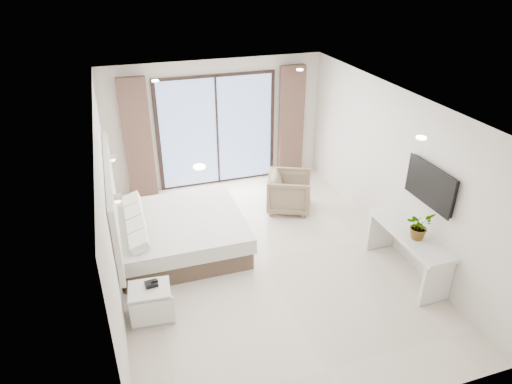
% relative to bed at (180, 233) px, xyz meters
% --- Properties ---
extents(ground, '(6.20, 6.20, 0.00)m').
position_rel_bed_xyz_m(ground, '(1.26, -0.75, -0.31)').
color(ground, beige).
rests_on(ground, ground).
extents(room_shell, '(4.62, 6.22, 2.72)m').
position_rel_bed_xyz_m(room_shell, '(1.06, 0.06, 1.27)').
color(room_shell, silver).
rests_on(room_shell, ground).
extents(bed, '(2.11, 2.00, 0.73)m').
position_rel_bed_xyz_m(bed, '(0.00, 0.00, 0.00)').
color(bed, brown).
rests_on(bed, ground).
extents(nightstand, '(0.60, 0.51, 0.51)m').
position_rel_bed_xyz_m(nightstand, '(-0.67, -1.57, -0.05)').
color(nightstand, silver).
rests_on(nightstand, ground).
extents(phone, '(0.18, 0.15, 0.06)m').
position_rel_bed_xyz_m(phone, '(-0.63, -1.52, 0.23)').
color(phone, black).
rests_on(phone, nightstand).
extents(console_desk, '(0.51, 1.65, 0.77)m').
position_rel_bed_xyz_m(console_desk, '(3.30, -1.79, 0.26)').
color(console_desk, silver).
rests_on(console_desk, ground).
extents(plant, '(0.50, 0.53, 0.33)m').
position_rel_bed_xyz_m(plant, '(3.30, -1.94, 0.63)').
color(plant, '#33662D').
rests_on(plant, console_desk).
extents(armchair, '(1.03, 1.05, 0.84)m').
position_rel_bed_xyz_m(armchair, '(2.30, 0.70, 0.11)').
color(armchair, '#957A61').
rests_on(armchair, ground).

